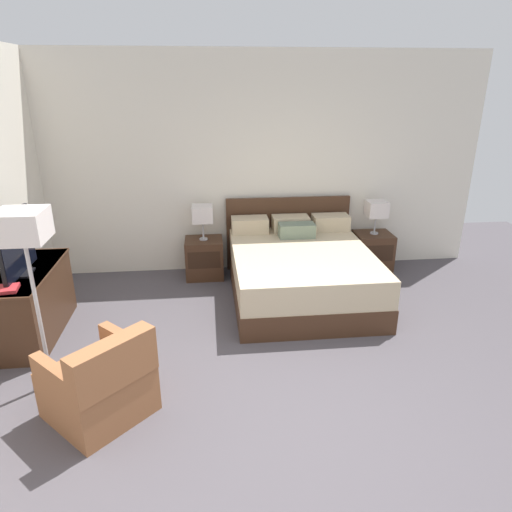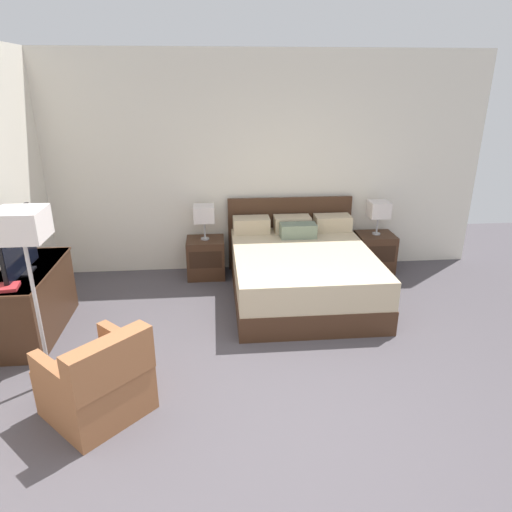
% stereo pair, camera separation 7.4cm
% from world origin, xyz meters
% --- Properties ---
extents(ground_plane, '(10.23, 10.23, 0.00)m').
position_xyz_m(ground_plane, '(0.00, 0.00, 0.00)').
color(ground_plane, '#4C474C').
extents(wall_back, '(6.42, 0.06, 2.88)m').
position_xyz_m(wall_back, '(0.00, 3.44, 1.44)').
color(wall_back, silver).
rests_on(wall_back, ground).
extents(bed, '(1.71, 2.01, 1.02)m').
position_xyz_m(bed, '(0.59, 2.42, 0.33)').
color(bed, '#422819').
rests_on(bed, ground).
extents(nightstand_left, '(0.50, 0.44, 0.53)m').
position_xyz_m(nightstand_left, '(-0.58, 3.13, 0.26)').
color(nightstand_left, '#422819').
rests_on(nightstand_left, ground).
extents(nightstand_right, '(0.50, 0.44, 0.53)m').
position_xyz_m(nightstand_right, '(1.76, 3.13, 0.26)').
color(nightstand_right, '#422819').
rests_on(nightstand_right, ground).
extents(table_lamp_left, '(0.27, 0.27, 0.46)m').
position_xyz_m(table_lamp_left, '(-0.58, 3.13, 0.87)').
color(table_lamp_left, '#B7B7BC').
rests_on(table_lamp_left, nightstand_left).
extents(table_lamp_right, '(0.27, 0.27, 0.46)m').
position_xyz_m(table_lamp_right, '(1.76, 3.13, 0.87)').
color(table_lamp_right, '#B7B7BC').
rests_on(table_lamp_right, nightstand_right).
extents(dresser, '(0.50, 1.27, 0.73)m').
position_xyz_m(dresser, '(-2.34, 1.78, 0.38)').
color(dresser, '#422819').
rests_on(dresser, ground).
extents(tv, '(0.18, 0.76, 0.61)m').
position_xyz_m(tv, '(-2.33, 1.69, 1.03)').
color(tv, black).
rests_on(tv, dresser).
extents(book_red_cover, '(0.21, 0.21, 0.03)m').
position_xyz_m(book_red_cover, '(-2.33, 1.31, 0.74)').
color(book_red_cover, '#B7282D').
rests_on(book_red_cover, dresser).
extents(armchair_by_window, '(0.97, 0.97, 0.76)m').
position_xyz_m(armchair_by_window, '(-1.39, 0.43, 0.28)').
color(armchair_by_window, '#935B38').
rests_on(armchair_by_window, ground).
extents(floor_lamp, '(0.36, 0.36, 1.58)m').
position_xyz_m(floor_lamp, '(-1.93, 0.88, 1.35)').
color(floor_lamp, '#B7B7BC').
rests_on(floor_lamp, ground).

